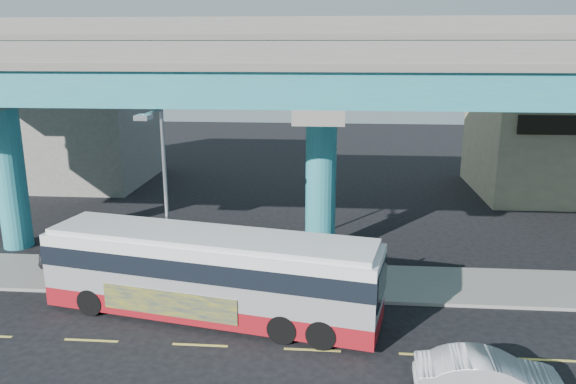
# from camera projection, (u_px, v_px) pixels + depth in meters

# --- Properties ---
(ground) EXTENTS (120.00, 120.00, 0.00)m
(ground) POSITION_uv_depth(u_px,v_px,m) (313.00, 346.00, 19.92)
(ground) COLOR black
(ground) RESTS_ON ground
(sidewalk) EXTENTS (70.00, 4.00, 0.15)m
(sidewalk) POSITION_uv_depth(u_px,v_px,m) (318.00, 281.00, 25.21)
(sidewalk) COLOR gray
(sidewalk) RESTS_ON ground
(lane_markings) EXTENTS (58.00, 0.12, 0.01)m
(lane_markings) POSITION_uv_depth(u_px,v_px,m) (312.00, 350.00, 19.63)
(lane_markings) COLOR #D8C64C
(lane_markings) RESTS_ON ground
(viaduct) EXTENTS (52.00, 12.40, 11.70)m
(viaduct) POSITION_uv_depth(u_px,v_px,m) (322.00, 72.00, 26.41)
(viaduct) COLOR teal
(viaduct) RESTS_ON ground
(building_concrete) EXTENTS (12.00, 10.00, 9.00)m
(building_concrete) POSITION_uv_depth(u_px,v_px,m) (68.00, 124.00, 43.53)
(building_concrete) COLOR gray
(building_concrete) RESTS_ON ground
(transit_bus) EXTENTS (13.51, 5.42, 3.40)m
(transit_bus) POSITION_uv_depth(u_px,v_px,m) (211.00, 271.00, 21.70)
(transit_bus) COLOR maroon
(transit_bus) RESTS_ON ground
(sedan) EXTENTS (1.95, 4.53, 1.44)m
(sedan) POSITION_uv_depth(u_px,v_px,m) (489.00, 378.00, 16.72)
(sedan) COLOR silver
(sedan) RESTS_ON ground
(parked_car) EXTENTS (2.39, 3.93, 1.21)m
(parked_car) POSITION_uv_depth(u_px,v_px,m) (78.00, 259.00, 26.05)
(parked_car) COLOR #2B2C30
(parked_car) RESTS_ON sidewalk
(street_lamp) EXTENTS (0.50, 2.58, 7.94)m
(street_lamp) POSITION_uv_depth(u_px,v_px,m) (160.00, 176.00, 22.40)
(street_lamp) COLOR gray
(street_lamp) RESTS_ON sidewalk
(stop_sign) EXTENTS (0.59, 0.50, 2.49)m
(stop_sign) POSITION_uv_depth(u_px,v_px,m) (357.00, 254.00, 23.34)
(stop_sign) COLOR gray
(stop_sign) RESTS_ON sidewalk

